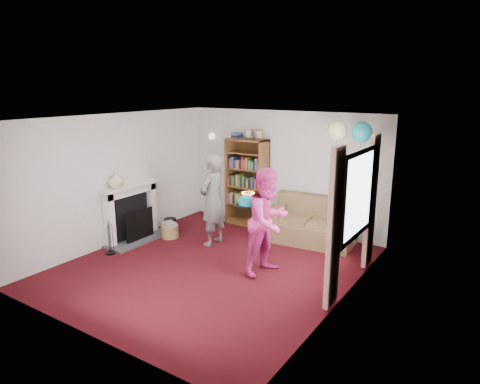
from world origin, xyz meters
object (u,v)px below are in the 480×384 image
Objects in this scene: person_striped at (213,200)px; person_magenta at (268,221)px; bookcase at (248,183)px; sofa at (312,225)px; birthday_cake at (248,201)px.

person_magenta is at bearing 70.52° from person_striped.
bookcase is 1.78m from sofa.
sofa is at bearing 11.36° from person_magenta.
bookcase is 1.19× the size of person_striped.
person_striped is at bearing -85.18° from bookcase.
bookcase is 1.20× the size of person_magenta.
bookcase reaches higher than person_striped.
bookcase reaches higher than birthday_cake.
person_magenta is at bearing -96.03° from sofa.
sofa is at bearing 73.90° from birthday_cake.
person_striped is (0.12, -1.44, -0.05)m from bookcase.
sofa is 0.94× the size of person_striped.
person_magenta is (1.52, -0.55, -0.01)m from person_striped.
person_striped is (-1.54, -1.20, 0.55)m from sofa.
bookcase is 1.44m from person_striped.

